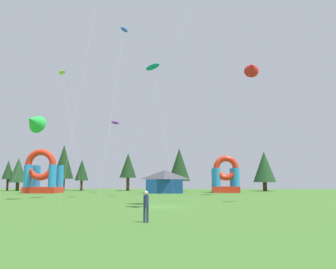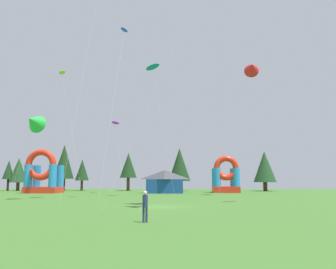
{
  "view_description": "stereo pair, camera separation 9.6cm",
  "coord_description": "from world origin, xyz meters",
  "views": [
    {
      "loc": [
        2.57,
        -32.17,
        2.46
      ],
      "look_at": [
        0.0,
        13.9,
        8.31
      ],
      "focal_mm": 37.73,
      "sensor_mm": 36.0,
      "label": 1
    },
    {
      "loc": [
        2.67,
        -32.16,
        2.46
      ],
      "look_at": [
        0.0,
        13.9,
        8.31
      ],
      "focal_mm": 37.73,
      "sensor_mm": 36.0,
      "label": 2
    }
  ],
  "objects": [
    {
      "name": "festival_tent",
      "position": [
        -1.51,
        30.52,
        2.03
      ],
      "size": [
        6.34,
        3.22,
        4.06
      ],
      "color": "#19478C",
      "rests_on": "ground_plane"
    },
    {
      "name": "kite_green_delta",
      "position": [
        -15.96,
        8.76,
        9.37
      ],
      "size": [
        4.05,
        2.71,
        10.67
      ],
      "color": "green",
      "rests_on": "ground_plane"
    },
    {
      "name": "person_near_camera",
      "position": [
        0.16,
        -11.68,
        1.07
      ],
      "size": [
        0.36,
        0.36,
        1.79
      ],
      "rotation": [
        0.0,
        0.0,
        0.19
      ],
      "color": "navy",
      "rests_on": "ground_plane"
    },
    {
      "name": "kite_red_delta",
      "position": [
        12.42,
        20.48,
        19.31
      ],
      "size": [
        9.41,
        2.62,
        20.6
      ],
      "color": "red",
      "rests_on": "ground_plane"
    },
    {
      "name": "tree_row_1",
      "position": [
        -33.81,
        41.97,
        4.34
      ],
      "size": [
        3.83,
        3.83,
        6.99
      ],
      "color": "#4C331E",
      "rests_on": "ground_plane"
    },
    {
      "name": "kite_lime_parafoil",
      "position": [
        -18.53,
        24.45,
        20.29
      ],
      "size": [
        6.79,
        6.49,
        20.7
      ],
      "color": "#8CD826",
      "rests_on": "ground_plane"
    },
    {
      "name": "kite_blue_parafoil",
      "position": [
        -5.79,
        12.47,
        22.25
      ],
      "size": [
        1.79,
        7.83,
        22.68
      ],
      "color": "blue",
      "rests_on": "ground_plane"
    },
    {
      "name": "inflatable_orange_dome",
      "position": [
        -23.44,
        30.14,
        2.94
      ],
      "size": [
        5.83,
        4.97,
        7.78
      ],
      "color": "red",
      "rests_on": "ground_plane"
    },
    {
      "name": "tree_row_3",
      "position": [
        -20.61,
        44.19,
        4.42
      ],
      "size": [
        2.96,
        2.96,
        6.76
      ],
      "color": "#4C331E",
      "rests_on": "ground_plane"
    },
    {
      "name": "tree_row_6",
      "position": [
        18.61,
        43.03,
        5.03
      ],
      "size": [
        4.69,
        4.69,
        8.29
      ],
      "color": "#4C331E",
      "rests_on": "ground_plane"
    },
    {
      "name": "ground_plane",
      "position": [
        0.0,
        0.0,
        0.0
      ],
      "size": [
        120.0,
        120.0,
        0.0
      ],
      "primitive_type": "plane",
      "color": "#3D6B28"
    },
    {
      "name": "kite_purple_parafoil",
      "position": [
        -10.53,
        30.33,
        12.64
      ],
      "size": [
        3.45,
        3.94,
        13.24
      ],
      "color": "purple",
      "rests_on": "ground_plane"
    },
    {
      "name": "inflatable_blue_arch",
      "position": [
        9.55,
        34.13,
        2.51
      ],
      "size": [
        4.82,
        4.89,
        6.76
      ],
      "color": "red",
      "rests_on": "ground_plane"
    },
    {
      "name": "tree_row_5",
      "position": [
        0.76,
        43.51,
        5.53
      ],
      "size": [
        4.63,
        4.63,
        9.08
      ],
      "color": "#4C331E",
      "rests_on": "ground_plane"
    },
    {
      "name": "tree_row_4",
      "position": [
        -10.36,
        43.93,
        5.38
      ],
      "size": [
        3.62,
        3.62,
        8.13
      ],
      "color": "#4C331E",
      "rests_on": "ground_plane"
    },
    {
      "name": "kite_teal_parafoil",
      "position": [
        -2.49,
        17.84,
        18.84
      ],
      "size": [
        4.63,
        3.47,
        19.45
      ],
      "color": "#0C7F7A",
      "rests_on": "ground_plane"
    },
    {
      "name": "tree_row_0",
      "position": [
        -35.83,
        41.61,
        4.41
      ],
      "size": [
        2.48,
        2.48,
        6.49
      ],
      "color": "#4C331E",
      "rests_on": "ground_plane"
    },
    {
      "name": "tree_row_2",
      "position": [
        -25.07,
        45.17,
        6.26
      ],
      "size": [
        4.44,
        4.44,
        10.09
      ],
      "color": "#4C331E",
      "rests_on": "ground_plane"
    }
  ]
}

